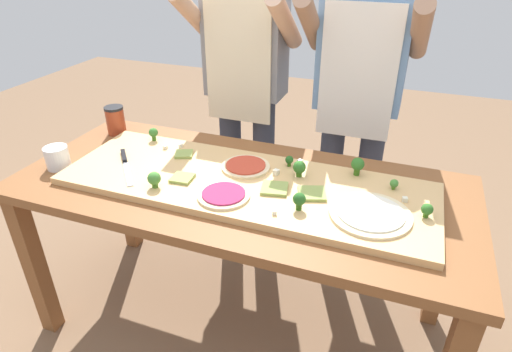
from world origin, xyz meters
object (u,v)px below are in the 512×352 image
at_px(pizza_slice_near_right, 184,154).
at_px(broccoli_floret_front_mid, 154,179).
at_px(pizza_whole_tomato_red, 246,166).
at_px(cheese_crumble_c, 276,172).
at_px(broccoli_floret_center_right, 289,160).
at_px(cheese_crumble_b, 274,212).
at_px(prep_table, 240,204).
at_px(broccoli_floret_back_right, 427,210).
at_px(pizza_slice_far_left, 312,194).
at_px(cheese_crumble_e, 165,147).
at_px(cheese_crumble_a, 405,199).
at_px(cook_right, 359,88).
at_px(cheese_crumble_f, 181,146).
at_px(pizza_whole_beet_magenta, 224,195).
at_px(broccoli_floret_back_left, 153,133).
at_px(pizza_slice_center, 182,178).
at_px(broccoli_floret_front_right, 299,168).
at_px(cook_left, 245,76).
at_px(broccoli_floret_back_mid, 394,184).
at_px(broccoli_floret_center_left, 358,165).
at_px(flour_cup, 57,159).
at_px(pizza_slice_near_left, 274,189).
at_px(pizza_whole_white_garlic, 370,214).
at_px(sauce_jar, 115,120).
at_px(broccoli_floret_front_left, 299,200).
at_px(chefs_knife, 125,162).
at_px(cheese_crumble_d, 300,162).

height_order(pizza_slice_near_right, broccoli_floret_front_mid, broccoli_floret_front_mid).
bearing_deg(pizza_whole_tomato_red, cheese_crumble_c, -3.80).
distance_m(broccoli_floret_center_right, cheese_crumble_b, 0.36).
height_order(prep_table, broccoli_floret_back_right, broccoli_floret_back_right).
height_order(pizza_slice_far_left, cheese_crumble_e, cheese_crumble_e).
height_order(broccoli_floret_front_mid, cheese_crumble_a, broccoli_floret_front_mid).
height_order(cheese_crumble_b, cook_right, cook_right).
bearing_deg(prep_table, cheese_crumble_f, 155.50).
height_order(pizza_whole_beet_magenta, broccoli_floret_back_left, broccoli_floret_back_left).
bearing_deg(cheese_crumble_c, pizza_slice_center, -153.23).
relative_size(broccoli_floret_back_right, broccoli_floret_front_right, 0.78).
xyz_separation_m(pizza_whole_tomato_red, cheese_crumble_b, (0.21, -0.27, 0.00)).
height_order(pizza_slice_center, cook_left, cook_left).
xyz_separation_m(broccoli_floret_back_mid, broccoli_floret_front_right, (-0.36, -0.03, 0.02)).
distance_m(broccoli_floret_center_left, broccoli_floret_back_right, 0.34).
bearing_deg(pizza_slice_near_right, cook_right, 42.76).
bearing_deg(prep_table, broccoli_floret_front_right, 22.68).
bearing_deg(flour_cup, pizza_slice_near_left, 6.12).
relative_size(pizza_whole_white_garlic, cheese_crumble_b, 18.08).
bearing_deg(broccoli_floret_back_left, pizza_slice_near_left, -18.84).
height_order(prep_table, pizza_slice_near_left, pizza_slice_near_left).
bearing_deg(flour_cup, broccoli_floret_back_mid, 11.04).
height_order(pizza_whole_white_garlic, pizza_slice_near_right, pizza_whole_white_garlic).
xyz_separation_m(broccoli_floret_center_left, broccoli_floret_back_right, (0.26, -0.21, -0.02)).
relative_size(pizza_slice_far_left, sauce_jar, 0.71).
bearing_deg(sauce_jar, flour_cup, -91.82).
bearing_deg(cheese_crumble_c, pizza_slice_near_right, 177.15).
height_order(cheese_crumble_b, cook_left, cook_left).
xyz_separation_m(broccoli_floret_front_left, broccoli_floret_front_mid, (-0.55, -0.04, -0.00)).
xyz_separation_m(chefs_knife, cheese_crumble_e, (0.08, 0.18, 0.00)).
relative_size(prep_table, chefs_knife, 7.19).
xyz_separation_m(broccoli_floret_front_left, cheese_crumble_c, (-0.15, 0.21, -0.03)).
bearing_deg(cook_right, broccoli_floret_back_left, -149.31).
bearing_deg(prep_table, broccoli_floret_back_left, 160.02).
bearing_deg(cheese_crumble_e, cheese_crumble_f, 32.73).
height_order(pizza_slice_near_left, flour_cup, flour_cup).
xyz_separation_m(pizza_slice_far_left, broccoli_floret_center_right, (-0.14, 0.19, 0.02)).
distance_m(broccoli_floret_back_right, cheese_crumble_e, 1.11).
bearing_deg(cheese_crumble_c, cook_right, 70.98).
relative_size(pizza_whole_tomato_red, flour_cup, 2.04).
relative_size(broccoli_floret_back_right, cook_left, 0.03).
relative_size(broccoli_floret_center_right, cheese_crumble_d, 2.38).
bearing_deg(pizza_whole_white_garlic, pizza_whole_tomato_red, 162.02).
xyz_separation_m(pizza_slice_far_left, cheese_crumble_e, (-0.70, 0.15, 0.00)).
xyz_separation_m(prep_table, pizza_slice_near_left, (0.16, -0.04, 0.13)).
xyz_separation_m(cheese_crumble_d, cook_right, (0.14, 0.49, 0.18)).
bearing_deg(pizza_whole_tomato_red, broccoli_floret_front_mid, -135.20).
bearing_deg(broccoli_floret_front_mid, broccoli_floret_back_right, 8.79).
relative_size(broccoli_floret_back_left, cheese_crumble_d, 3.14).
height_order(pizza_slice_center, cheese_crumble_c, cheese_crumble_c).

